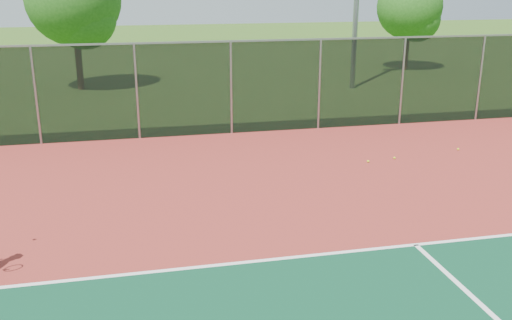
# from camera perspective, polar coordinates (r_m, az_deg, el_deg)

# --- Properties ---
(court_apron) EXTENTS (30.00, 20.00, 0.02)m
(court_apron) POSITION_cam_1_polar(r_m,az_deg,el_deg) (9.91, 7.86, -12.07)
(court_apron) COLOR maroon
(court_apron) RESTS_ON ground
(fence_back) EXTENTS (30.00, 0.06, 3.03)m
(fence_back) POSITION_cam_1_polar(r_m,az_deg,el_deg) (18.61, -2.50, 7.32)
(fence_back) COLOR black
(fence_back) RESTS_ON court_apron
(practice_ball_1) EXTENTS (0.07, 0.07, 0.07)m
(practice_ball_1) POSITION_cam_1_polar(r_m,az_deg,el_deg) (16.16, 11.16, -0.13)
(practice_ball_1) COLOR #D0EC1B
(practice_ball_1) RESTS_ON court_apron
(practice_ball_2) EXTENTS (0.07, 0.07, 0.07)m
(practice_ball_2) POSITION_cam_1_polar(r_m,az_deg,el_deg) (18.03, 19.56, 1.03)
(practice_ball_2) COLOR #D0EC1B
(practice_ball_2) RESTS_ON court_apron
(practice_ball_3) EXTENTS (0.07, 0.07, 0.07)m
(practice_ball_3) POSITION_cam_1_polar(r_m,az_deg,el_deg) (16.63, 13.68, 0.21)
(practice_ball_3) COLOR #D0EC1B
(practice_ball_3) RESTS_ON court_apron
(tree_back_left) EXTENTS (4.22, 4.22, 6.20)m
(tree_back_left) POSITION_cam_1_polar(r_m,az_deg,el_deg) (27.43, -17.61, 14.77)
(tree_back_left) COLOR #3B2815
(tree_back_left) RESTS_ON ground
(tree_back_mid) EXTENTS (3.57, 3.57, 5.24)m
(tree_back_mid) POSITION_cam_1_polar(r_m,az_deg,el_deg) (33.48, 15.29, 14.30)
(tree_back_mid) COLOR #3B2815
(tree_back_mid) RESTS_ON ground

